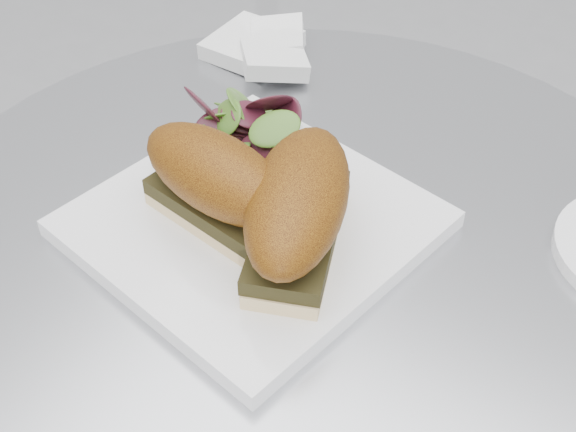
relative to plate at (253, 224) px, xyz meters
The scene contains 6 objects.
table 0.26m from the plate, ahead, with size 0.70×0.70×0.73m.
plate is the anchor object (origin of this frame).
sandwich_left 0.06m from the plate, 136.07° to the right, with size 0.15×0.09×0.08m.
sandwich_right 0.07m from the plate, 13.15° to the right, with size 0.12×0.18×0.08m.
salad 0.10m from the plate, 125.89° to the left, with size 0.10×0.10×0.05m, color #56862B, non-canonical shape.
napkin 0.26m from the plate, 120.46° to the left, with size 0.11×0.11×0.02m, color white, non-canonical shape.
Camera 1 is at (0.22, -0.40, 1.19)m, focal length 50.00 mm.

